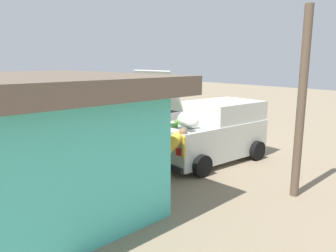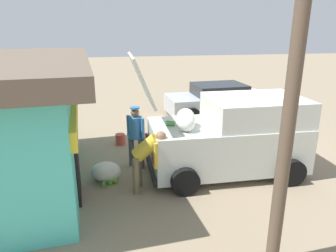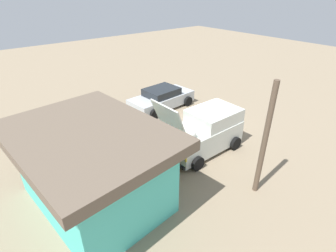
# 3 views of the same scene
# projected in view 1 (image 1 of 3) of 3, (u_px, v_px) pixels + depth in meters

# --- Properties ---
(ground_plane) EXTENTS (60.00, 60.00, 0.00)m
(ground_plane) POSITION_uv_depth(u_px,v_px,m) (201.00, 148.00, 12.31)
(ground_plane) COLOR gray
(storefront_bar) EXTENTS (6.31, 4.97, 2.99)m
(storefront_bar) POSITION_uv_depth(u_px,v_px,m) (36.00, 138.00, 7.16)
(storefront_bar) COLOR #4CC6B7
(storefront_bar) RESTS_ON ground_plane
(delivery_van) EXTENTS (2.26, 4.29, 3.04)m
(delivery_van) POSITION_uv_depth(u_px,v_px,m) (212.00, 131.00, 10.68)
(delivery_van) COLOR silver
(delivery_van) RESTS_ON ground_plane
(parked_sedan) EXTENTS (2.44, 4.43, 1.32)m
(parked_sedan) POSITION_uv_depth(u_px,v_px,m) (155.00, 117.00, 15.63)
(parked_sedan) COLOR #B2B7BC
(parked_sedan) RESTS_ON ground_plane
(vendor_standing) EXTENTS (0.48, 0.48, 1.66)m
(vendor_standing) POSITION_uv_depth(u_px,v_px,m) (141.00, 139.00, 9.76)
(vendor_standing) COLOR #4C4C51
(vendor_standing) RESTS_ON ground_plane
(customer_bending) EXTENTS (0.63, 0.80, 1.45)m
(customer_bending) POSITION_uv_depth(u_px,v_px,m) (172.00, 149.00, 8.81)
(customer_bending) COLOR #726047
(customer_bending) RESTS_ON ground_plane
(unloaded_banana_pile) EXTENTS (0.90, 0.79, 0.48)m
(unloaded_banana_pile) POSITION_uv_depth(u_px,v_px,m) (131.00, 173.00, 8.88)
(unloaded_banana_pile) COLOR silver
(unloaded_banana_pile) RESTS_ON ground_plane
(paint_bucket) EXTENTS (0.31, 0.31, 0.35)m
(paint_bucket) POSITION_uv_depth(u_px,v_px,m) (104.00, 153.00, 11.00)
(paint_bucket) COLOR #BF3F33
(paint_bucket) RESTS_ON ground_plane
(utility_pole) EXTENTS (0.20, 0.20, 4.53)m
(utility_pole) POSITION_uv_depth(u_px,v_px,m) (301.00, 105.00, 7.49)
(utility_pole) COLOR brown
(utility_pole) RESTS_ON ground_plane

